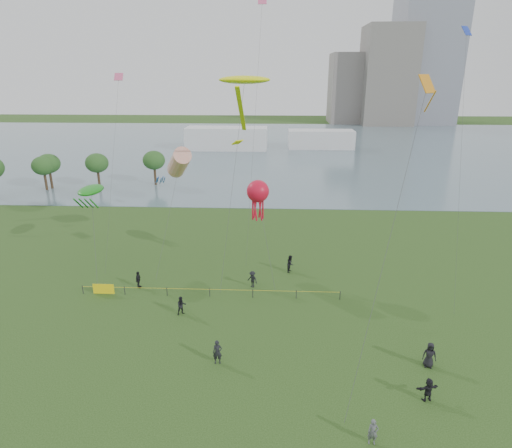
{
  "coord_description": "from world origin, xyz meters",
  "views": [
    {
      "loc": [
        1.53,
        -22.8,
        19.49
      ],
      "look_at": [
        0.0,
        10.0,
        8.0
      ],
      "focal_mm": 30.0,
      "sensor_mm": 36.0,
      "label": 1
    }
  ],
  "objects_px": {
    "fence": "(144,290)",
    "kite_flyer": "(373,432)",
    "kite_stingray": "(244,81)",
    "kite_octopus": "(258,192)"
  },
  "relations": [
    {
      "from": "kite_octopus",
      "to": "kite_stingray",
      "type": "bearing_deg",
      "value": 174.82
    },
    {
      "from": "fence",
      "to": "kite_stingray",
      "type": "bearing_deg",
      "value": 33.55
    },
    {
      "from": "fence",
      "to": "kite_flyer",
      "type": "bearing_deg",
      "value": -42.59
    },
    {
      "from": "fence",
      "to": "kite_stingray",
      "type": "xyz_separation_m",
      "value": [
        9.06,
        6.01,
        18.41
      ]
    },
    {
      "from": "fence",
      "to": "kite_flyer",
      "type": "relative_size",
      "value": 15.04
    },
    {
      "from": "kite_flyer",
      "to": "kite_stingray",
      "type": "relative_size",
      "value": 0.08
    },
    {
      "from": "fence",
      "to": "kite_octopus",
      "type": "height_order",
      "value": "kite_octopus"
    },
    {
      "from": "fence",
      "to": "kite_stingray",
      "type": "height_order",
      "value": "kite_stingray"
    },
    {
      "from": "kite_stingray",
      "to": "kite_octopus",
      "type": "xyz_separation_m",
      "value": [
        1.28,
        -0.45,
        -10.35
      ]
    },
    {
      "from": "kite_flyer",
      "to": "kite_stingray",
      "type": "distance_m",
      "value": 29.98
    }
  ]
}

